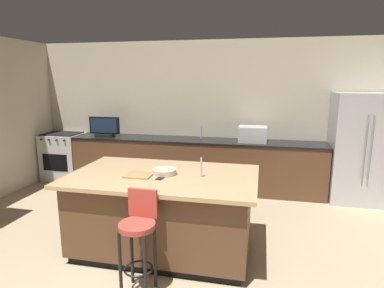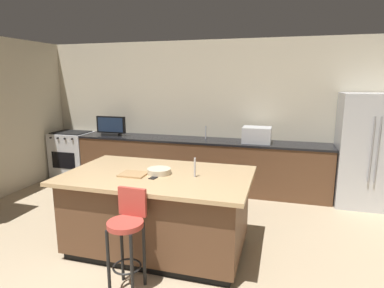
# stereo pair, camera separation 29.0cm
# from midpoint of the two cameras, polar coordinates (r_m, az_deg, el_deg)

# --- Properties ---
(wall_back) EXTENTS (6.92, 0.12, 2.70)m
(wall_back) POSITION_cam_midpoint_polar(r_m,az_deg,el_deg) (6.12, 4.18, 5.31)
(wall_back) COLOR beige
(wall_back) RESTS_ON ground_plane
(counter_back) EXTENTS (4.62, 0.62, 0.92)m
(counter_back) POSITION_cam_midpoint_polar(r_m,az_deg,el_deg) (5.93, 2.52, -3.59)
(counter_back) COLOR brown
(counter_back) RESTS_ON ground_plane
(kitchen_island) EXTENTS (2.14, 1.29, 0.93)m
(kitchen_island) POSITION_cam_midpoint_polar(r_m,az_deg,el_deg) (3.87, -3.79, -11.79)
(kitchen_island) COLOR black
(kitchen_island) RESTS_ON ground_plane
(refrigerator) EXTENTS (0.91, 0.73, 1.79)m
(refrigerator) POSITION_cam_midpoint_polar(r_m,az_deg,el_deg) (5.82, 30.04, -1.05)
(refrigerator) COLOR #B7BABF
(refrigerator) RESTS_ON ground_plane
(range_oven) EXTENTS (0.75, 0.63, 0.94)m
(range_oven) POSITION_cam_midpoint_polar(r_m,az_deg,el_deg) (7.04, -19.32, -1.77)
(range_oven) COLOR #B7BABF
(range_oven) RESTS_ON ground_plane
(microwave) EXTENTS (0.48, 0.36, 0.27)m
(microwave) POSITION_cam_midpoint_polar(r_m,az_deg,el_deg) (5.66, 12.88, 1.58)
(microwave) COLOR #B7BABF
(microwave) RESTS_ON counter_back
(tv_monitor) EXTENTS (0.60, 0.16, 0.37)m
(tv_monitor) POSITION_cam_midpoint_polar(r_m,az_deg,el_deg) (6.38, -12.93, 3.01)
(tv_monitor) COLOR black
(tv_monitor) RESTS_ON counter_back
(sink_faucet_back) EXTENTS (0.02, 0.02, 0.24)m
(sink_faucet_back) POSITION_cam_midpoint_polar(r_m,az_deg,el_deg) (5.88, 3.86, 2.06)
(sink_faucet_back) COLOR #B2B2B7
(sink_faucet_back) RESTS_ON counter_back
(sink_faucet_island) EXTENTS (0.02, 0.02, 0.22)m
(sink_faucet_island) POSITION_cam_midpoint_polar(r_m,az_deg,el_deg) (3.56, 2.85, -4.19)
(sink_faucet_island) COLOR #B2B2B7
(sink_faucet_island) RESTS_ON kitchen_island
(bar_stool_center) EXTENTS (0.34, 0.34, 0.99)m
(bar_stool_center) POSITION_cam_midpoint_polar(r_m,az_deg,el_deg) (3.17, -8.75, -15.12)
(bar_stool_center) COLOR #B23D33
(bar_stool_center) RESTS_ON ground_plane
(fruit_bowl) EXTENTS (0.27, 0.27, 0.07)m
(fruit_bowl) POSITION_cam_midpoint_polar(r_m,az_deg,el_deg) (3.70, -3.64, -4.87)
(fruit_bowl) COLOR beige
(fruit_bowl) RESTS_ON kitchen_island
(cell_phone) EXTENTS (0.09, 0.16, 0.01)m
(cell_phone) POSITION_cam_midpoint_polar(r_m,az_deg,el_deg) (3.58, -4.35, -5.92)
(cell_phone) COLOR black
(cell_phone) RESTS_ON kitchen_island
(cutting_board) EXTENTS (0.30, 0.25, 0.02)m
(cutting_board) POSITION_cam_midpoint_polar(r_m,az_deg,el_deg) (3.70, -8.17, -5.34)
(cutting_board) COLOR #A87F51
(cutting_board) RESTS_ON kitchen_island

